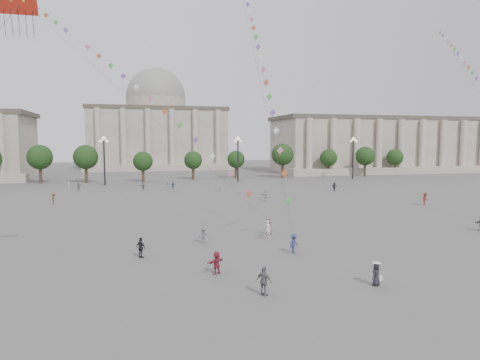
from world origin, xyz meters
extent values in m
plane|color=#555350|center=(0.00, 0.00, 0.00)|extent=(360.00, 360.00, 0.00)
cube|color=gray|center=(75.00, 95.00, 8.00)|extent=(80.00, 22.00, 16.00)
cube|color=#4E4439|center=(75.00, 95.00, 16.60)|extent=(81.60, 22.44, 1.20)
cube|color=gray|center=(75.00, 82.00, 1.00)|extent=(84.00, 4.00, 2.00)
cube|color=gray|center=(0.00, 130.00, 10.00)|extent=(46.00, 30.00, 20.00)
cube|color=#4E4439|center=(0.00, 130.00, 20.60)|extent=(46.92, 30.60, 1.20)
cube|color=gray|center=(0.00, 113.00, 1.00)|extent=(48.30, 4.00, 2.00)
cylinder|color=gray|center=(0.00, 130.00, 22.50)|extent=(21.00, 21.00, 5.00)
sphere|color=gray|center=(0.00, 130.00, 25.00)|extent=(21.00, 21.00, 21.00)
cylinder|color=#35291A|center=(-30.00, 78.00, 1.76)|extent=(0.70, 0.70, 3.52)
sphere|color=black|center=(-30.00, 78.00, 5.44)|extent=(5.12, 5.12, 5.12)
cylinder|color=#35291A|center=(-18.00, 78.00, 1.76)|extent=(0.70, 0.70, 3.52)
sphere|color=black|center=(-18.00, 78.00, 5.44)|extent=(5.12, 5.12, 5.12)
cylinder|color=#35291A|center=(-6.00, 78.00, 1.76)|extent=(0.70, 0.70, 3.52)
sphere|color=black|center=(-6.00, 78.00, 5.44)|extent=(5.12, 5.12, 5.12)
cylinder|color=#35291A|center=(6.00, 78.00, 1.76)|extent=(0.70, 0.70, 3.52)
sphere|color=black|center=(6.00, 78.00, 5.44)|extent=(5.12, 5.12, 5.12)
cylinder|color=#35291A|center=(18.00, 78.00, 1.76)|extent=(0.70, 0.70, 3.52)
sphere|color=black|center=(18.00, 78.00, 5.44)|extent=(5.12, 5.12, 5.12)
cylinder|color=#35291A|center=(30.00, 78.00, 1.76)|extent=(0.70, 0.70, 3.52)
sphere|color=black|center=(30.00, 78.00, 5.44)|extent=(5.12, 5.12, 5.12)
cylinder|color=#35291A|center=(42.00, 78.00, 1.76)|extent=(0.70, 0.70, 3.52)
sphere|color=black|center=(42.00, 78.00, 5.44)|extent=(5.12, 5.12, 5.12)
cylinder|color=#35291A|center=(54.00, 78.00, 1.76)|extent=(0.70, 0.70, 3.52)
sphere|color=black|center=(54.00, 78.00, 5.44)|extent=(5.12, 5.12, 5.12)
cylinder|color=#35291A|center=(66.00, 78.00, 1.76)|extent=(0.70, 0.70, 3.52)
sphere|color=black|center=(66.00, 78.00, 5.44)|extent=(5.12, 5.12, 5.12)
cylinder|color=#262628|center=(-15.00, 70.00, 5.00)|extent=(0.36, 0.36, 10.00)
sphere|color=#FFE5B2|center=(-15.00, 70.00, 10.20)|extent=(0.90, 0.90, 0.90)
sphere|color=#FFE5B2|center=(-15.70, 70.00, 9.60)|extent=(0.60, 0.60, 0.60)
sphere|color=#FFE5B2|center=(-14.30, 70.00, 9.60)|extent=(0.60, 0.60, 0.60)
cylinder|color=#262628|center=(15.00, 70.00, 5.00)|extent=(0.36, 0.36, 10.00)
sphere|color=#FFE5B2|center=(15.00, 70.00, 10.20)|extent=(0.90, 0.90, 0.90)
sphere|color=#FFE5B2|center=(14.30, 70.00, 9.60)|extent=(0.60, 0.60, 0.60)
sphere|color=#FFE5B2|center=(15.70, 70.00, 9.60)|extent=(0.60, 0.60, 0.60)
cylinder|color=#262628|center=(45.00, 70.00, 5.00)|extent=(0.36, 0.36, 10.00)
sphere|color=#FFE5B2|center=(45.00, 70.00, 10.20)|extent=(0.90, 0.90, 0.90)
sphere|color=#FFE5B2|center=(44.30, 70.00, 9.60)|extent=(0.60, 0.60, 0.60)
sphere|color=#FFE5B2|center=(45.70, 70.00, 9.60)|extent=(0.60, 0.60, 0.60)
imported|color=#364E7A|center=(-1.47, 57.56, 0.79)|extent=(0.95, 0.47, 1.57)
imported|color=silver|center=(6.91, 52.45, 0.74)|extent=(1.18, 1.36, 1.48)
imported|color=#59585D|center=(-3.03, 12.00, 0.77)|extent=(1.09, 0.76, 1.55)
imported|color=beige|center=(11.54, 37.83, 0.91)|extent=(1.73, 1.35, 1.83)
imported|color=maroon|center=(33.40, 27.57, 0.95)|extent=(1.41, 1.17, 1.90)
imported|color=black|center=(28.66, 47.79, 0.82)|extent=(1.59, 0.89, 1.63)
imported|color=silver|center=(-21.43, 62.69, 0.80)|extent=(0.44, 0.62, 1.60)
imported|color=slate|center=(-7.19, 57.96, 0.80)|extent=(1.57, 0.87, 1.61)
imported|color=white|center=(3.55, 12.57, 0.92)|extent=(0.77, 0.80, 1.84)
imported|color=slate|center=(-19.31, 59.82, 0.83)|extent=(1.04, 0.62, 1.67)
imported|color=brown|center=(-21.04, 42.57, 0.87)|extent=(0.79, 1.20, 1.75)
imported|color=slate|center=(-2.61, 55.76, 0.86)|extent=(1.05, 1.28, 1.72)
imported|color=black|center=(-8.88, 8.30, 0.86)|extent=(0.98, 1.02, 1.71)
imported|color=maroon|center=(-3.67, 2.53, 0.84)|extent=(1.58, 1.29, 1.69)
imported|color=slate|center=(-1.67, -2.55, 0.93)|extent=(1.03, 1.14, 1.86)
imported|color=maroon|center=(4.07, 14.09, 0.83)|extent=(1.02, 0.95, 1.66)
imported|color=navy|center=(3.90, 6.47, 0.86)|extent=(1.27, 1.16, 1.71)
imported|color=black|center=(6.18, -2.62, 0.77)|extent=(0.90, 0.80, 1.54)
cone|color=white|center=(6.18, -2.62, 1.62)|extent=(0.52, 0.52, 0.14)
cylinder|color=white|center=(6.18, -2.62, 1.56)|extent=(0.60, 0.60, 0.02)
cube|color=white|center=(6.43, -2.77, 0.55)|extent=(0.22, 0.10, 0.35)
cube|color=#B02012|center=(-15.98, 2.02, 17.87)|extent=(2.21, 0.54, 1.02)
cube|color=#1A9432|center=(-16.33, 1.98, 18.12)|extent=(0.35, 0.20, 0.34)
cube|color=#1F4AAD|center=(-15.63, 1.98, 18.12)|extent=(0.35, 0.20, 0.34)
sphere|color=gold|center=(-16.33, 1.94, 18.12)|extent=(0.20, 0.20, 0.20)
sphere|color=gold|center=(-15.63, 1.94, 18.12)|extent=(0.20, 0.20, 0.20)
cylinder|color=#3F3F3F|center=(-13.35, 34.48, 19.15)|extent=(0.02, 0.02, 64.21)
cube|color=#D25C31|center=(2.49, 15.94, 4.05)|extent=(0.76, 0.25, 0.76)
cube|color=pink|center=(0.90, 17.80, 6.10)|extent=(0.76, 0.25, 0.76)
cube|color=white|center=(-0.68, 19.65, 7.99)|extent=(0.76, 0.25, 0.76)
cube|color=#825AB5|center=(-2.26, 21.50, 9.79)|extent=(0.76, 0.25, 0.76)
cube|color=#53B554|center=(-3.85, 23.36, 11.52)|extent=(0.76, 0.25, 0.76)
cube|color=#D25C31|center=(-5.43, 25.21, 13.20)|extent=(0.76, 0.25, 0.76)
cube|color=pink|center=(-7.01, 27.06, 14.84)|extent=(0.76, 0.25, 0.76)
cube|color=white|center=(-8.60, 28.92, 16.44)|extent=(0.76, 0.25, 0.76)
cube|color=#825AB5|center=(-10.18, 30.77, 18.01)|extent=(0.76, 0.25, 0.76)
cube|color=#53B554|center=(-11.77, 32.62, 19.56)|extent=(0.76, 0.25, 0.76)
cube|color=#D25C31|center=(-13.35, 34.48, 21.08)|extent=(0.76, 0.25, 0.76)
cube|color=pink|center=(-14.93, 36.33, 22.59)|extent=(0.76, 0.25, 0.76)
cube|color=white|center=(-16.52, 38.18, 24.07)|extent=(0.76, 0.25, 0.76)
cube|color=#825AB5|center=(-18.10, 40.04, 25.54)|extent=(0.76, 0.25, 0.76)
cube|color=#53B554|center=(-19.68, 41.89, 26.99)|extent=(0.76, 0.25, 0.76)
cube|color=#D25C31|center=(-21.27, 43.74, 28.43)|extent=(0.76, 0.25, 0.76)
cube|color=pink|center=(-22.85, 45.60, 29.85)|extent=(0.76, 0.25, 0.76)
cube|color=white|center=(-24.43, 47.45, 31.26)|extent=(0.76, 0.25, 0.76)
cylinder|color=#3F3F3F|center=(8.01, 36.90, 27.81)|extent=(0.02, 0.02, 80.87)
cube|color=#53B554|center=(4.17, 8.43, 4.34)|extent=(0.76, 0.25, 0.76)
cube|color=#D25C31|center=(4.43, 10.40, 6.62)|extent=(0.76, 0.25, 0.76)
cube|color=pink|center=(4.70, 12.36, 8.73)|extent=(0.76, 0.25, 0.76)
cube|color=white|center=(4.96, 14.32, 10.73)|extent=(0.76, 0.25, 0.76)
cube|color=#825AB5|center=(5.23, 16.29, 12.66)|extent=(0.76, 0.25, 0.76)
cube|color=#53B554|center=(5.49, 18.25, 14.53)|extent=(0.76, 0.25, 0.76)
cube|color=#D25C31|center=(5.76, 20.21, 16.35)|extent=(0.76, 0.25, 0.76)
cube|color=pink|center=(6.02, 22.18, 18.14)|extent=(0.76, 0.25, 0.76)
cube|color=white|center=(6.29, 24.14, 19.89)|extent=(0.76, 0.25, 0.76)
cube|color=#825AB5|center=(6.55, 26.10, 21.61)|extent=(0.76, 0.25, 0.76)
cube|color=#53B554|center=(6.82, 28.07, 23.31)|extent=(0.76, 0.25, 0.76)
cube|color=#D25C31|center=(7.08, 30.03, 24.98)|extent=(0.76, 0.25, 0.76)
cube|color=pink|center=(7.35, 31.99, 26.63)|extent=(0.76, 0.25, 0.76)
cube|color=white|center=(7.61, 33.96, 28.27)|extent=(0.76, 0.25, 0.76)
cube|color=#825AB5|center=(7.88, 35.92, 29.89)|extent=(0.76, 0.25, 0.76)
cylinder|color=#3F3F3F|center=(40.80, 25.75, 16.37)|extent=(0.02, 0.02, 55.94)
cube|color=#825AB5|center=(41.63, 27.54, 19.16)|extent=(0.76, 0.25, 0.76)
cube|color=#53B554|center=(42.46, 29.33, 20.31)|extent=(0.76, 0.25, 0.76)
cube|color=#D25C31|center=(43.30, 31.12, 21.45)|extent=(0.76, 0.25, 0.76)
cube|color=pink|center=(44.13, 32.91, 22.57)|extent=(0.76, 0.25, 0.76)
cube|color=white|center=(44.96, 34.69, 23.69)|extent=(0.76, 0.25, 0.76)
cube|color=#825AB5|center=(45.80, 36.48, 24.79)|extent=(0.76, 0.25, 0.76)
cube|color=#53B554|center=(46.63, 38.27, 25.89)|extent=(0.76, 0.25, 0.76)
cube|color=#D25C31|center=(47.47, 40.06, 26.97)|extent=(0.76, 0.25, 0.76)
cube|color=pink|center=(48.30, 41.85, 28.05)|extent=(0.76, 0.25, 0.76)
cube|color=white|center=(49.13, 43.64, 29.12)|extent=(0.76, 0.25, 0.76)
cube|color=#825AB5|center=(49.97, 45.43, 30.19)|extent=(0.76, 0.25, 0.76)
cube|color=#53B554|center=(50.80, 47.22, 31.24)|extent=(0.76, 0.25, 0.76)
camera|label=1|loc=(-9.60, -27.30, 9.66)|focal=32.00mm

